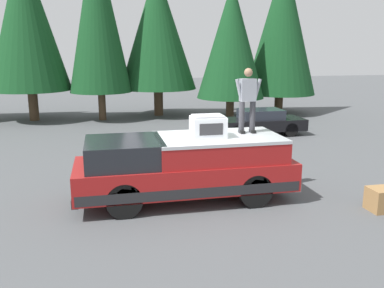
# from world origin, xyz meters

# --- Properties ---
(ground_plane) EXTENTS (90.00, 90.00, 0.00)m
(ground_plane) POSITION_xyz_m (0.00, 0.00, 0.00)
(ground_plane) COLOR #4C4F51
(pickup_truck) EXTENTS (2.01, 5.54, 1.65)m
(pickup_truck) POSITION_xyz_m (-0.10, 0.40, 0.87)
(pickup_truck) COLOR maroon
(pickup_truck) RESTS_ON ground
(compressor_unit) EXTENTS (0.65, 0.84, 0.56)m
(compressor_unit) POSITION_xyz_m (-0.19, -0.17, 1.93)
(compressor_unit) COLOR silver
(compressor_unit) RESTS_ON pickup_truck
(person_on_truck_bed) EXTENTS (0.29, 0.72, 1.69)m
(person_on_truck_bed) POSITION_xyz_m (0.14, -1.32, 2.55)
(person_on_truck_bed) COLOR #333338
(person_on_truck_bed) RESTS_ON pickup_truck
(parked_car_black) EXTENTS (1.64, 4.10, 1.16)m
(parked_car_black) POSITION_xyz_m (7.31, -4.50, 0.58)
(parked_car_black) COLOR black
(parked_car_black) RESTS_ON ground
(wooden_crate) EXTENTS (0.56, 0.56, 0.56)m
(wooden_crate) POSITION_xyz_m (-1.85, -4.06, 0.28)
(wooden_crate) COLOR olive
(wooden_crate) RESTS_ON ground
(conifer_far_left) EXTENTS (4.16, 4.16, 9.03)m
(conifer_far_left) POSITION_xyz_m (13.12, -8.03, 5.10)
(conifer_far_left) COLOR #4C3826
(conifer_far_left) RESTS_ON ground
(conifer_left) EXTENTS (3.74, 3.74, 7.42)m
(conifer_left) POSITION_xyz_m (12.16, -4.65, 4.27)
(conifer_left) COLOR #4C3826
(conifer_left) RESTS_ON ground
(conifer_center_left) EXTENTS (4.40, 4.40, 8.26)m
(conifer_center_left) POSITION_xyz_m (13.91, -0.81, 4.90)
(conifer_center_left) COLOR #4C3826
(conifer_center_left) RESTS_ON ground
(conifer_center_right) EXTENTS (3.30, 3.30, 9.90)m
(conifer_center_right) POSITION_xyz_m (12.93, 2.43, 5.71)
(conifer_center_right) COLOR #4C3826
(conifer_center_right) RESTS_ON ground
(conifer_right) EXTENTS (4.23, 4.23, 9.13)m
(conifer_right) POSITION_xyz_m (13.58, 6.09, 5.37)
(conifer_right) COLOR #4C3826
(conifer_right) RESTS_ON ground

